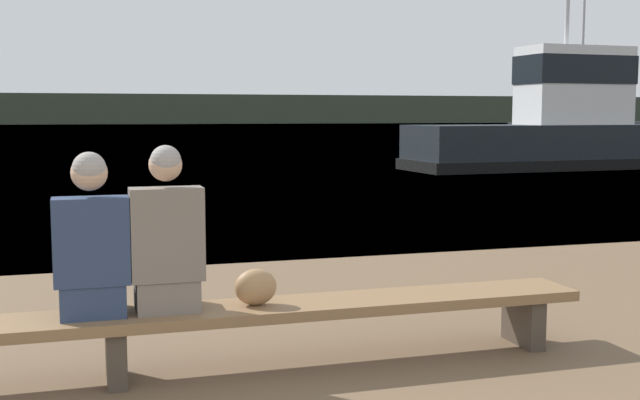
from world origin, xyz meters
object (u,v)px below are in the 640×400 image
at_px(shopping_bag, 256,287).
at_px(tugboat_red, 563,130).
at_px(person_right, 167,242).
at_px(moored_sailboat, 584,137).
at_px(bench_main, 115,327).
at_px(person_left, 91,246).

relative_size(shopping_bag, tugboat_red, 0.03).
bearing_deg(shopping_bag, person_right, 179.96).
relative_size(tugboat_red, moored_sailboat, 1.32).
distance_m(person_right, moored_sailboat, 32.73).
relative_size(bench_main, person_right, 6.02).
xyz_separation_m(person_right, moored_sailboat, (20.76, 25.30, -0.21)).
bearing_deg(shopping_bag, person_left, 179.97).
bearing_deg(moored_sailboat, person_right, 120.34).
distance_m(person_right, tugboat_red, 21.66).
distance_m(person_left, moored_sailboat, 33.02).
distance_m(person_left, person_right, 0.46).
xyz_separation_m(tugboat_red, moored_sailboat, (6.85, 8.70, -0.51)).
distance_m(shopping_bag, tugboat_red, 21.31).
bearing_deg(tugboat_red, shopping_bag, 138.78).
bearing_deg(person_left, tugboat_red, 49.12).
bearing_deg(bench_main, person_left, 176.06).
relative_size(person_right, tugboat_red, 0.11).
distance_m(tugboat_red, moored_sailboat, 11.08).
bearing_deg(person_right, shopping_bag, -0.04).
bearing_deg(moored_sailboat, tugboat_red, 121.50).
relative_size(bench_main, shopping_bag, 22.94).
xyz_separation_m(bench_main, person_left, (-0.13, 0.01, 0.52)).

